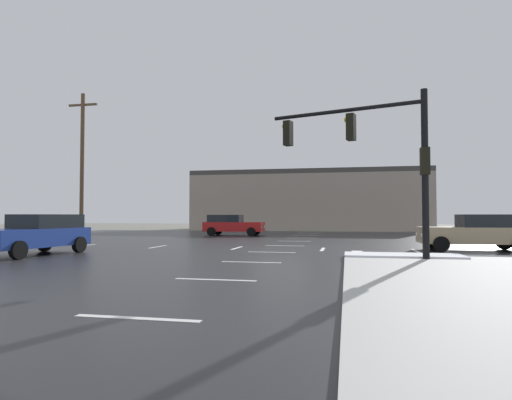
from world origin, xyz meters
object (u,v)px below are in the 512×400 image
at_px(sedan_blue, 37,233).
at_px(sedan_tan, 478,232).
at_px(traffic_signal_mast, 376,147).
at_px(sedan_red, 232,225).
at_px(utility_pole_far, 82,162).

height_order(sedan_blue, sedan_tan, same).
bearing_deg(traffic_signal_mast, sedan_tan, -115.19).
distance_m(traffic_signal_mast, sedan_red, 19.69).
bearing_deg(sedan_red, utility_pole_far, -155.12).
distance_m(sedan_blue, utility_pole_far, 14.98).
distance_m(sedan_blue, sedan_tan, 18.34).
height_order(sedan_tan, utility_pole_far, utility_pole_far).
xyz_separation_m(sedan_blue, sedan_tan, (17.49, 5.50, 0.00)).
xyz_separation_m(traffic_signal_mast, utility_pole_far, (-19.41, 12.22, 1.42)).
bearing_deg(sedan_red, traffic_signal_mast, -60.91).
distance_m(sedan_red, sedan_tan, 18.53).
relative_size(traffic_signal_mast, sedan_blue, 1.20).
xyz_separation_m(sedan_tan, utility_pole_far, (-23.96, 7.25, 4.49)).
xyz_separation_m(sedan_blue, utility_pole_far, (-6.46, 12.75, 4.49)).
xyz_separation_m(traffic_signal_mast, sedan_blue, (-12.94, -0.53, -3.07)).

